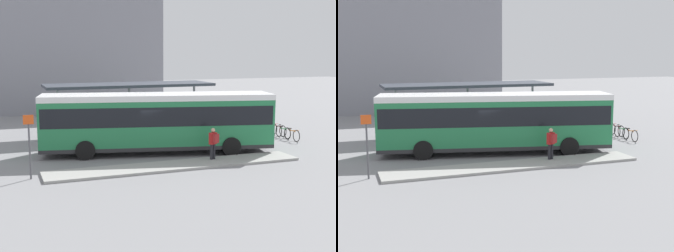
% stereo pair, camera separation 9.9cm
% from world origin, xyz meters
% --- Properties ---
extents(ground_plane, '(120.00, 120.00, 0.00)m').
position_xyz_m(ground_plane, '(0.00, 0.00, 0.00)').
color(ground_plane, gray).
extents(curb_island, '(12.58, 1.80, 0.12)m').
position_xyz_m(curb_island, '(-0.13, -3.24, 0.06)').
color(curb_island, '#9E9E99').
rests_on(curb_island, ground_plane).
extents(city_bus, '(12.53, 5.13, 3.22)m').
position_xyz_m(city_bus, '(0.01, -0.00, 1.88)').
color(city_bus, '#237A47').
rests_on(city_bus, ground_plane).
extents(pedestrian_waiting, '(0.45, 0.49, 1.58)m').
position_xyz_m(pedestrian_waiting, '(1.96, -2.89, 1.03)').
color(pedestrian_waiting, '#232328').
rests_on(pedestrian_waiting, curb_island).
extents(bicycle_orange, '(0.48, 1.74, 0.75)m').
position_xyz_m(bicycle_orange, '(9.00, 0.52, 0.38)').
color(bicycle_orange, black).
rests_on(bicycle_orange, ground_plane).
extents(bicycle_green, '(0.48, 1.72, 0.74)m').
position_xyz_m(bicycle_green, '(8.96, 1.41, 0.37)').
color(bicycle_green, black).
rests_on(bicycle_green, ground_plane).
extents(bicycle_red, '(0.48, 1.77, 0.76)m').
position_xyz_m(bicycle_red, '(9.19, 2.31, 0.38)').
color(bicycle_red, black).
rests_on(bicycle_red, ground_plane).
extents(station_shelter, '(11.06, 3.39, 3.35)m').
position_xyz_m(station_shelter, '(0.26, 6.47, 3.20)').
color(station_shelter, '#383D47').
rests_on(station_shelter, ground_plane).
extents(potted_planter_near_shelter, '(0.92, 0.92, 1.27)m').
position_xyz_m(potted_planter_near_shelter, '(1.11, 4.05, 0.65)').
color(potted_planter_near_shelter, slate).
rests_on(potted_planter_near_shelter, ground_plane).
extents(platform_sign, '(0.44, 0.08, 2.80)m').
position_xyz_m(platform_sign, '(-6.85, -3.05, 1.56)').
color(platform_sign, '#4C4C51').
rests_on(platform_sign, ground_plane).
extents(station_building, '(18.94, 11.75, 11.31)m').
position_xyz_m(station_building, '(-2.64, 23.90, 5.65)').
color(station_building, gray).
rests_on(station_building, ground_plane).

